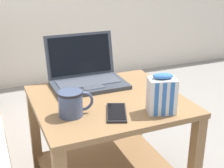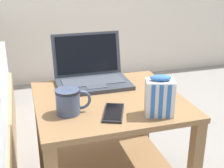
{
  "view_description": "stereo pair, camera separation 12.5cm",
  "coord_description": "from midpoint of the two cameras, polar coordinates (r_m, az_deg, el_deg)",
  "views": [
    {
      "loc": [
        -0.46,
        -1.12,
        1.03
      ],
      "look_at": [
        0.0,
        -0.04,
        0.58
      ],
      "focal_mm": 50.0,
      "sensor_mm": 36.0,
      "label": 1
    },
    {
      "loc": [
        -0.34,
        -1.16,
        1.03
      ],
      "look_at": [
        0.0,
        -0.04,
        0.58
      ],
      "focal_mm": 50.0,
      "sensor_mm": 36.0,
      "label": 2
    }
  ],
  "objects": [
    {
      "name": "cell_phone",
      "position": [
        1.19,
        -2.2,
        -5.3
      ],
      "size": [
        0.13,
        0.17,
        0.01
      ],
      "color": "black",
      "rests_on": "bedside_table"
    },
    {
      "name": "mug_front_left",
      "position": [
        1.17,
        -10.5,
        -3.37
      ],
      "size": [
        0.14,
        0.09,
        0.1
      ],
      "color": "#3F4C6B",
      "rests_on": "bedside_table"
    },
    {
      "name": "bedside_table",
      "position": [
        1.4,
        -3.29,
        -9.23
      ],
      "size": [
        0.62,
        0.57,
        0.5
      ],
      "color": "olive",
      "rests_on": "ground_plane"
    },
    {
      "name": "snack_bag",
      "position": [
        1.18,
        6.1,
        -2.0
      ],
      "size": [
        0.12,
        0.1,
        0.16
      ],
      "color": "silver",
      "rests_on": "bedside_table"
    },
    {
      "name": "laptop",
      "position": [
        1.47,
        -7.15,
        1.67
      ],
      "size": [
        0.34,
        0.26,
        0.22
      ],
      "color": "#333842",
      "rests_on": "bedside_table"
    }
  ]
}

